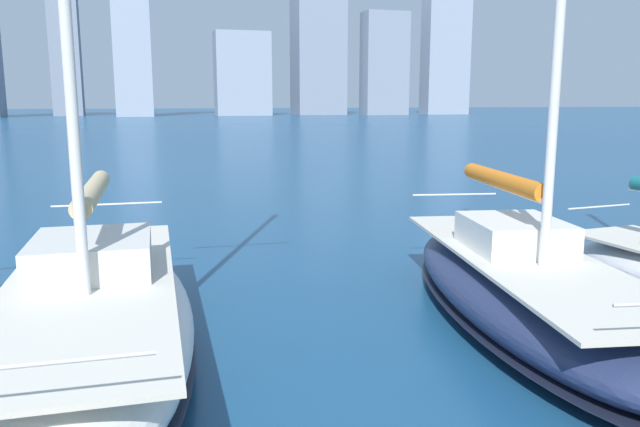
{
  "coord_description": "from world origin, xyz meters",
  "views": [
    {
      "loc": [
        2.49,
        2.15,
        3.93
      ],
      "look_at": [
        -0.11,
        -6.94,
        2.2
      ],
      "focal_mm": 35.0,
      "sensor_mm": 36.0,
      "label": 1
    }
  ],
  "objects": [
    {
      "name": "city_skyline",
      "position": [
        -0.78,
        -160.55,
        19.92
      ],
      "size": [
        167.24,
        20.93,
        47.82
      ],
      "color": "#8F99A8",
      "rests_on": "ground"
    },
    {
      "name": "sailboat_tan",
      "position": [
        3.33,
        -7.43,
        0.71
      ],
      "size": [
        3.17,
        9.28,
        11.18
      ],
      "color": "white",
      "rests_on": "ground"
    },
    {
      "name": "sailboat_orange",
      "position": [
        -3.83,
        -6.98,
        0.71
      ],
      "size": [
        4.11,
        9.09,
        10.82
      ],
      "color": "navy",
      "rests_on": "ground"
    }
  ]
}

